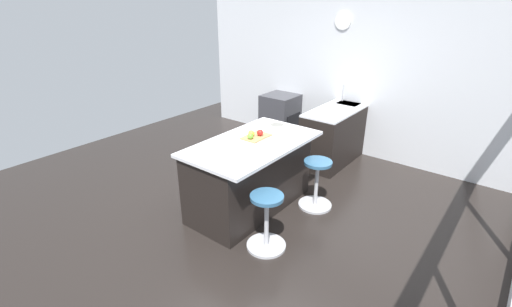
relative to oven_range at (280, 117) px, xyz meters
name	(u,v)px	position (x,y,z in m)	size (l,w,h in m)	color
ground_plane	(246,209)	(2.37, 1.11, -0.44)	(7.66, 7.66, 0.00)	black
interior_partition_left	(347,75)	(-0.35, 1.11, 0.89)	(0.15, 5.89, 2.64)	silver
sink_cabinet	(342,130)	(0.00, 1.28, 0.02)	(1.86, 0.60, 1.18)	black
oven_range	(280,117)	(0.00, 0.00, 0.00)	(0.60, 0.61, 0.87)	#38383D
kitchen_island	(250,175)	(2.28, 1.11, 0.04)	(1.73, 0.99, 0.93)	black
stool_by_window	(316,185)	(1.73, 1.78, -0.13)	(0.44, 0.44, 0.66)	#B7B7BC
stool_middle	(266,223)	(2.82, 1.78, -0.13)	(0.44, 0.44, 0.66)	#B7B7BC
cutting_board	(256,137)	(2.13, 1.09, 0.51)	(0.36, 0.24, 0.02)	tan
apple_red	(260,133)	(2.09, 1.12, 0.56)	(0.08, 0.08, 0.08)	red
apple_green	(250,136)	(2.26, 1.10, 0.56)	(0.08, 0.08, 0.08)	#609E2D
apple_yellow	(251,133)	(2.18, 1.05, 0.56)	(0.08, 0.08, 0.08)	gold
fruit_bowl	(277,127)	(1.74, 1.13, 0.54)	(0.22, 0.22, 0.07)	silver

